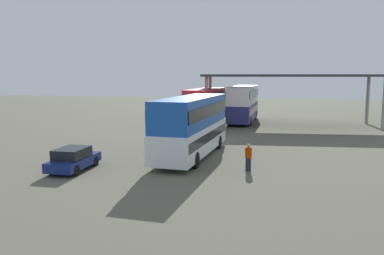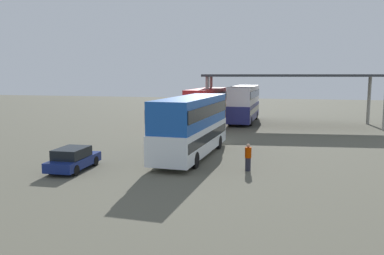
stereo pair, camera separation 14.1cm
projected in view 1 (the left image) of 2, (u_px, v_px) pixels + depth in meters
ground_plane at (176, 166)px, 23.81m from camera, size 140.00×140.00×0.00m
double_decker_main at (192, 124)px, 26.43m from camera, size 3.14×10.64×4.08m
parked_hatchback at (73, 159)px, 22.73m from camera, size 1.78×3.96×1.35m
double_decker_near_canopy at (206, 105)px, 42.69m from camera, size 2.96×10.44×4.05m
double_decker_mid_row at (243, 103)px, 45.51m from camera, size 2.85×10.26×4.25m
depot_canopy at (291, 78)px, 42.04m from camera, size 19.62×8.32×5.61m
pedestrian_waiting at (248, 157)px, 22.61m from camera, size 0.38×0.38×1.61m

